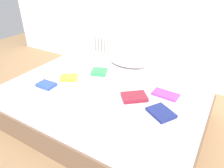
{
  "coord_description": "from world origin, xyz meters",
  "views": [
    {
      "loc": [
        0.99,
        -1.61,
        1.58
      ],
      "look_at": [
        0.0,
        0.05,
        0.48
      ],
      "focal_mm": 33.14,
      "sensor_mm": 36.0,
      "label": 1
    }
  ],
  "objects": [
    {
      "name": "pillow",
      "position": [
        -0.06,
        0.53,
        0.56
      ],
      "size": [
        0.48,
        0.28,
        0.11
      ],
      "primitive_type": "ellipsoid",
      "color": "white",
      "rests_on": "bed"
    },
    {
      "name": "textbook_blue",
      "position": [
        -0.54,
        -0.37,
        0.52
      ],
      "size": [
        0.19,
        0.13,
        0.03
      ],
      "primitive_type": "cube",
      "rotation": [
        0.0,
        0.0,
        0.02
      ],
      "color": "#2847B7",
      "rests_on": "bed"
    },
    {
      "name": "bed",
      "position": [
        0.0,
        0.0,
        0.25
      ],
      "size": [
        2.0,
        1.5,
        0.5
      ],
      "color": "brown",
      "rests_on": "ground"
    },
    {
      "name": "textbook_navy",
      "position": [
        0.63,
        -0.21,
        0.52
      ],
      "size": [
        0.27,
        0.25,
        0.03
      ],
      "primitive_type": "cube",
      "rotation": [
        0.0,
        0.0,
        -0.55
      ],
      "color": "navy",
      "rests_on": "bed"
    },
    {
      "name": "textbook_purple",
      "position": [
        0.57,
        0.09,
        0.51
      ],
      "size": [
        0.25,
        0.15,
        0.02
      ],
      "primitive_type": "cube",
      "rotation": [
        0.0,
        0.0,
        -0.08
      ],
      "color": "purple",
      "rests_on": "bed"
    },
    {
      "name": "radiator",
      "position": [
        -0.86,
        1.2,
        0.34
      ],
      "size": [
        0.42,
        0.04,
        0.52
      ],
      "color": "white",
      "rests_on": "ground"
    },
    {
      "name": "textbook_maroon",
      "position": [
        0.34,
        -0.11,
        0.52
      ],
      "size": [
        0.28,
        0.27,
        0.04
      ],
      "primitive_type": "cube",
      "rotation": [
        0.0,
        0.0,
        0.7
      ],
      "color": "maroon",
      "rests_on": "bed"
    },
    {
      "name": "textbook_green",
      "position": [
        -0.23,
        0.16,
        0.52
      ],
      "size": [
        0.22,
        0.21,
        0.04
      ],
      "primitive_type": "cube",
      "rotation": [
        0.0,
        0.0,
        0.36
      ],
      "color": "green",
      "rests_on": "bed"
    },
    {
      "name": "ground_plane",
      "position": [
        0.0,
        0.0,
        0.0
      ],
      "size": [
        8.0,
        8.0,
        0.0
      ],
      "primitive_type": "plane",
      "color": "#93704C"
    },
    {
      "name": "textbook_yellow",
      "position": [
        -0.44,
        -0.13,
        0.52
      ],
      "size": [
        0.22,
        0.2,
        0.04
      ],
      "primitive_type": "cube",
      "rotation": [
        0.0,
        0.0,
        0.58
      ],
      "color": "yellow",
      "rests_on": "bed"
    }
  ]
}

